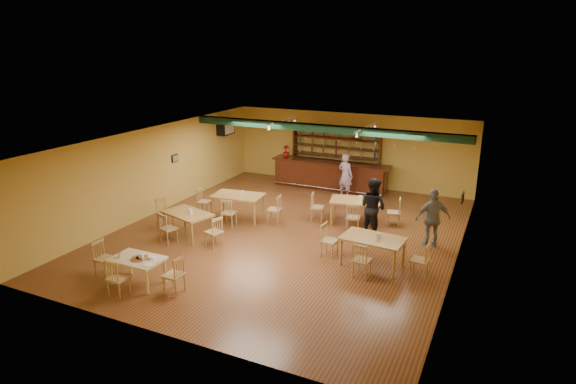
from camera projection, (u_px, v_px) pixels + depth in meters
The scene contains 23 objects.
floor at pixel (287, 233), 14.96m from camera, with size 12.00×12.00×0.00m, color #522E17.
ceiling_beam at pixel (322, 128), 16.53m from camera, with size 10.00×0.30×0.25m, color #10311E.
track_rail_left at pixel (282, 121), 17.76m from camera, with size 0.05×2.50×0.05m, color silver.
track_rail_right at pixel (366, 127), 16.46m from camera, with size 0.05×2.50×0.05m, color silver.
ac_unit at pixel (226, 127), 19.84m from camera, with size 0.34×0.70×0.48m, color silver.
picture_left at pixel (175, 158), 17.33m from camera, with size 0.04×0.34×0.28m, color black.
picture_right at pixel (463, 198), 12.87m from camera, with size 0.04×0.34×0.28m, color black.
bar_counter at pixel (330, 175), 19.45m from camera, with size 4.85×0.85×1.13m, color #36170A.
back_bar_hutch at pixel (336, 158), 19.83m from camera, with size 3.75×0.40×2.28m, color #36170A.
poinsettia at pixel (286, 151), 20.02m from camera, with size 0.27×0.27×0.48m, color #AB120F.
dining_table_a at pixel (238, 207), 16.14m from camera, with size 1.66×1.00×0.83m, color olive.
dining_table_b at pixel (355, 211), 15.73m from camera, with size 1.60×0.96×0.80m, color olive.
dining_table_c at pixel (188, 224), 14.64m from camera, with size 1.52×0.91×0.76m, color olive.
dining_table_d at pixel (372, 252), 12.66m from camera, with size 1.61×0.96×0.80m, color olive.
near_table at pixel (138, 271), 11.74m from camera, with size 1.26×0.81×0.68m, color beige.
pizza_tray at pixel (140, 259), 11.60m from camera, with size 0.40×0.40×0.01m, color silver.
parmesan_shaker at pixel (120, 255), 11.67m from camera, with size 0.07×0.07×0.11m, color #EAE5C6.
napkin_stack at pixel (152, 257), 11.66m from camera, with size 0.20×0.15×0.03m, color white.
pizza_server at pixel (145, 258), 11.58m from camera, with size 0.32×0.09×0.00m, color silver.
side_plate at pixel (148, 265), 11.28m from camera, with size 0.22×0.22×0.01m, color white.
patron_bar at pixel (345, 175), 18.28m from camera, with size 0.63×0.41×1.71m, color #85489D.
patron_right_a at pixel (373, 207), 14.56m from camera, with size 0.89×0.69×1.83m, color black.
patron_right_b at pixel (433, 218), 13.77m from camera, with size 1.01×0.42×1.73m, color slate.
Camera 1 is at (5.92, -12.59, 5.64)m, focal length 29.94 mm.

